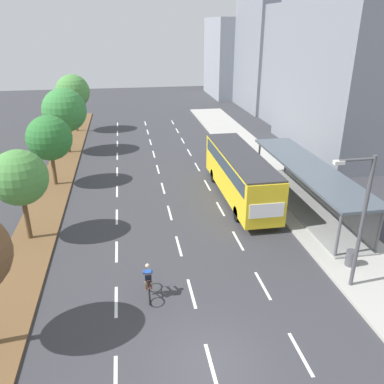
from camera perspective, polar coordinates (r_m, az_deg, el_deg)
The scene contains 19 objects.
ground_plane at distance 15.91m, azimuth 2.81°, elevation -23.87°, with size 140.00×140.00×0.00m, color #38383D.
median_strip at distance 33.16m, azimuth -19.16°, elevation 1.46°, with size 2.60×52.00×0.12m, color brown.
sidewalk_right at distance 34.71m, azimuth 10.66°, elevation 3.37°, with size 4.50×52.00×0.15m, color #ADAAA3.
lane_divider_left at distance 30.17m, azimuth -10.87°, elevation 0.12°, with size 0.14×45.58×0.01m.
lane_divider_center at distance 30.27m, azimuth -4.24°, elevation 0.57°, with size 0.14×45.58×0.01m.
lane_divider_right at distance 30.76m, azimuth 2.25°, elevation 1.00°, with size 0.14×45.58×0.01m.
bus_shelter at distance 27.56m, azimuth 16.92°, elevation 1.41°, with size 2.90×13.68×2.86m.
bus at distance 27.97m, azimuth 6.99°, elevation 3.05°, with size 2.54×11.29×3.37m.
cyclist at distance 18.48m, azimuth -6.37°, elevation -12.91°, with size 0.46×1.82×1.71m.
median_tree_second at distance 23.51m, azimuth -23.83°, elevation 1.89°, with size 3.12×3.12×5.33m.
median_tree_third at distance 31.35m, azimuth -20.06°, elevation 7.38°, with size 3.38×3.38×5.40m.
median_tree_fourth at distance 39.38m, azimuth -18.09°, elevation 11.22°, with size 4.12×4.12×6.13m.
median_tree_fifth at distance 47.57m, azimuth -16.97°, elevation 13.79°, with size 3.80×3.80×6.40m.
streetlight at distance 18.84m, azimuth 23.27°, elevation -3.10°, with size 1.91×0.24×6.50m.
trash_bin at distance 22.01m, azimuth 22.12°, elevation -8.88°, with size 0.52×0.52×0.85m, color #4C4C51.
building_near_right at distance 41.29m, azimuth 23.79°, elevation 19.25°, with size 10.60×15.05×20.13m, color gray.
building_mid_right at distance 55.80m, azimuth 15.81°, elevation 17.60°, with size 11.05×15.20×13.86m, color gray.
building_far_right at distance 60.56m, azimuth 12.27°, elevation 22.58°, with size 8.71×11.88×22.84m, color gray.
building_tall_right at distance 71.28m, azimuth 5.82°, elevation 18.88°, with size 7.25×12.35×12.67m, color #8E939E.
Camera 1 is at (-2.55, -10.53, 11.66)m, focal length 36.63 mm.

